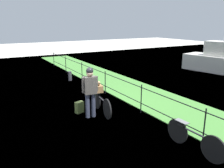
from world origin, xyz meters
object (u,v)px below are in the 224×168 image
object	(u,v)px
wooden_crate	(98,88)
bicycle_parked	(193,138)
mooring_bollard	(70,76)
moored_boat_near	(222,61)
bicycle_main	(102,103)
terrier_dog	(98,83)
cyclist_person	(90,88)
backpack_on_paving	(79,107)

from	to	relation	value
wooden_crate	bicycle_parked	distance (m)	3.74
mooring_bollard	moored_boat_near	size ratio (longest dim) A/B	0.10
bicycle_main	moored_boat_near	xyz separation A→B (m)	(-2.20, 9.70, 0.36)
bicycle_main	terrier_dog	size ratio (longest dim) A/B	5.21
cyclist_person	moored_boat_near	world-z (taller)	moored_boat_near
moored_boat_near	terrier_dog	bearing A→B (deg)	-79.09
wooden_crate	moored_boat_near	distance (m)	9.82
terrier_dog	backpack_on_paving	size ratio (longest dim) A/B	0.80
moored_boat_near	bicycle_parked	bearing A→B (deg)	-58.45
wooden_crate	terrier_dog	world-z (taller)	terrier_dog
wooden_crate	moored_boat_near	size ratio (longest dim) A/B	0.08
backpack_on_paving	moored_boat_near	distance (m)	10.51
wooden_crate	backpack_on_paving	size ratio (longest dim) A/B	1.00
wooden_crate	terrier_dog	bearing A→B (deg)	-7.46
backpack_on_paving	moored_boat_near	xyz separation A→B (m)	(-1.77, 10.35, 0.52)
terrier_dog	moored_boat_near	xyz separation A→B (m)	(-1.86, 9.65, -0.27)
bicycle_main	mooring_bollard	xyz separation A→B (m)	(-4.98, 0.68, -0.11)
wooden_crate	cyclist_person	size ratio (longest dim) A/B	0.24
cyclist_person	mooring_bollard	xyz separation A→B (m)	(-5.08, 1.15, -0.76)
bicycle_main	backpack_on_paving	distance (m)	0.79
bicycle_main	backpack_on_paving	world-z (taller)	bicycle_main
terrier_dog	backpack_on_paving	bearing A→B (deg)	-97.08
wooden_crate	bicycle_parked	world-z (taller)	wooden_crate
terrier_dog	backpack_on_paving	xyz separation A→B (m)	(-0.09, -0.69, -0.79)
cyclist_person	mooring_bollard	size ratio (longest dim) A/B	3.40
mooring_bollard	moored_boat_near	xyz separation A→B (m)	(2.78, 9.02, 0.47)
backpack_on_paving	mooring_bollard	bearing A→B (deg)	-123.52
backpack_on_paving	mooring_bollard	distance (m)	4.74
bicycle_parked	moored_boat_near	distance (m)	10.47
wooden_crate	moored_boat_near	bearing A→B (deg)	100.77
terrier_dog	backpack_on_paving	distance (m)	1.05
bicycle_main	moored_boat_near	bearing A→B (deg)	102.79
bicycle_main	wooden_crate	xyz separation A→B (m)	(-0.37, 0.05, 0.44)
wooden_crate	cyclist_person	xyz separation A→B (m)	(0.47, -0.52, 0.21)
backpack_on_paving	bicycle_parked	distance (m)	3.97
backpack_on_paving	moored_boat_near	world-z (taller)	moored_boat_near
backpack_on_paving	terrier_dog	bearing A→B (deg)	155.70
moored_boat_near	bicycle_main	bearing A→B (deg)	-77.21
terrier_dog	moored_boat_near	distance (m)	9.84
bicycle_main	bicycle_parked	bearing A→B (deg)	13.45
bicycle_main	cyclist_person	world-z (taller)	cyclist_person
mooring_bollard	terrier_dog	bearing A→B (deg)	-7.84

